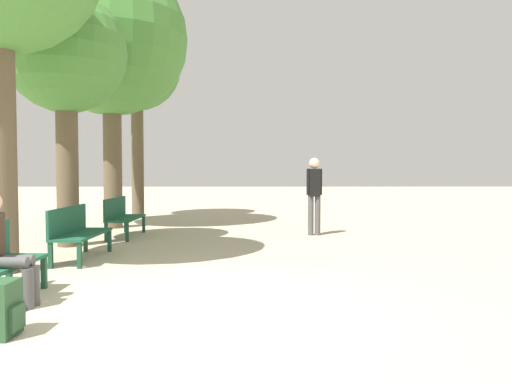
% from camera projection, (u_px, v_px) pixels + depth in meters
% --- Properties ---
extents(ground_plane, '(80.00, 80.00, 0.00)m').
position_uv_depth(ground_plane, '(175.00, 310.00, 5.12)').
color(ground_plane, '#B7A88E').
extents(bench_row_1, '(0.51, 1.61, 0.85)m').
position_uv_depth(bench_row_1, '(76.00, 230.00, 8.03)').
color(bench_row_1, '#195138').
rests_on(bench_row_1, ground_plane).
extents(bench_row_2, '(0.51, 1.61, 0.85)m').
position_uv_depth(bench_row_2, '(122.00, 215.00, 10.79)').
color(bench_row_2, '#195138').
rests_on(bench_row_2, ground_plane).
extents(tree_row_1, '(2.26, 2.26, 4.78)m').
position_uv_depth(tree_row_1, '(66.00, 57.00, 9.33)').
color(tree_row_1, brown).
rests_on(tree_row_1, ground_plane).
extents(tree_row_2, '(3.77, 3.77, 6.59)m').
position_uv_depth(tree_row_2, '(111.00, 40.00, 12.33)').
color(tree_row_2, brown).
rests_on(tree_row_2, ground_plane).
extents(tree_row_3, '(2.65, 2.65, 5.91)m').
position_uv_depth(tree_row_3, '(137.00, 69.00, 15.03)').
color(tree_row_3, brown).
rests_on(tree_row_3, ground_plane).
extents(person_seated, '(0.57, 0.32, 1.22)m').
position_uv_depth(person_seated, '(2.00, 246.00, 5.20)').
color(person_seated, '#4C4C4C').
rests_on(person_seated, ground_plane).
extents(backpack, '(0.27, 0.33, 0.49)m').
position_uv_depth(backpack, '(2.00, 309.00, 4.28)').
color(backpack, '#284C2D').
rests_on(backpack, ground_plane).
extents(pedestrian_near, '(0.35, 0.23, 1.72)m').
position_uv_depth(pedestrian_near, '(314.00, 191.00, 11.05)').
color(pedestrian_near, '#4C4C4C').
rests_on(pedestrian_near, ground_plane).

